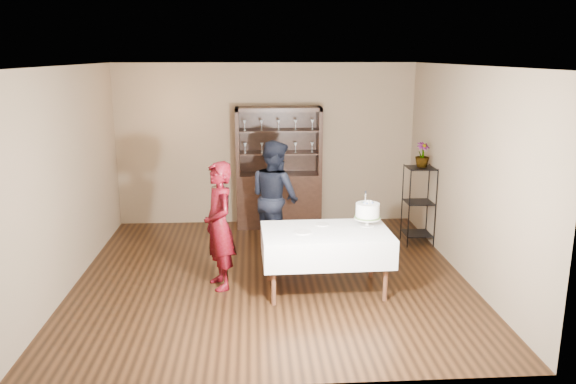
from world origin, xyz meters
name	(u,v)px	position (x,y,z in m)	size (l,w,h in m)	color
floor	(272,276)	(0.00, 0.00, 0.00)	(5.00, 5.00, 0.00)	black
ceiling	(270,66)	(0.00, 0.00, 2.70)	(5.00, 5.00, 0.00)	white
back_wall	(266,144)	(0.00, 2.50, 1.35)	(5.00, 0.02, 2.70)	#73634A
wall_left	(68,178)	(-2.50, 0.00, 1.35)	(0.02, 5.00, 2.70)	#73634A
wall_right	(466,173)	(2.50, 0.00, 1.35)	(0.02, 5.00, 2.70)	#73634A
china_hutch	(279,187)	(0.20, 2.25, 0.66)	(1.40, 0.48, 2.00)	black
plant_etagere	(419,202)	(2.28, 1.20, 0.65)	(0.42, 0.42, 1.20)	black
cake_table	(326,245)	(0.64, -0.48, 0.59)	(1.56, 0.99, 0.77)	silver
woman	(219,226)	(-0.65, -0.29, 0.80)	(0.58, 0.38, 1.59)	#3B0605
man	(275,197)	(0.08, 0.94, 0.83)	(0.81, 0.63, 1.66)	black
cake	(368,212)	(1.18, -0.32, 0.95)	(0.38, 0.38, 0.45)	silver
plate_near	(303,232)	(0.35, -0.55, 0.78)	(0.21, 0.21, 0.01)	silver
plate_far	(322,224)	(0.63, -0.25, 0.78)	(0.17, 0.17, 0.01)	silver
potted_plant	(422,155)	(2.30, 1.23, 1.37)	(0.21, 0.21, 0.37)	#4F6E34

